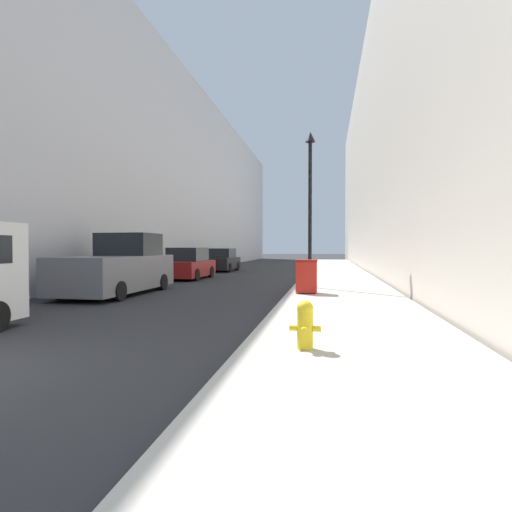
# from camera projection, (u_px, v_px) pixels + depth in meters

# --- Properties ---
(sidewalk_right) EXTENTS (3.83, 60.00, 0.15)m
(sidewalk_right) POSITION_uv_depth(u_px,v_px,m) (338.00, 277.00, 21.69)
(sidewalk_right) COLOR #B7B2A8
(sidewalk_right) RESTS_ON ground
(building_left_glass) EXTENTS (12.00, 60.00, 14.22)m
(building_left_glass) POSITION_uv_depth(u_px,v_px,m) (130.00, 181.00, 32.29)
(building_left_glass) COLOR #BCBCC1
(building_left_glass) RESTS_ON ground
(building_right_stone) EXTENTS (12.00, 60.00, 16.78)m
(building_right_stone) POSITION_uv_depth(u_px,v_px,m) (452.00, 152.00, 27.97)
(building_right_stone) COLOR beige
(building_right_stone) RESTS_ON ground
(fire_hydrant) EXTENTS (0.48, 0.37, 0.75)m
(fire_hydrant) POSITION_uv_depth(u_px,v_px,m) (305.00, 323.00, 6.13)
(fire_hydrant) COLOR yellow
(fire_hydrant) RESTS_ON sidewalk_right
(trash_bin) EXTENTS (0.72, 0.64, 1.14)m
(trash_bin) POSITION_uv_depth(u_px,v_px,m) (306.00, 276.00, 13.59)
(trash_bin) COLOR red
(trash_bin) RESTS_ON sidewalk_right
(lamppost) EXTENTS (0.39, 0.39, 6.06)m
(lamppost) POSITION_uv_depth(u_px,v_px,m) (310.00, 197.00, 15.54)
(lamppost) COLOR black
(lamppost) RESTS_ON sidewalk_right
(pickup_truck) EXTENTS (2.28, 5.43, 2.25)m
(pickup_truck) POSITION_uv_depth(u_px,v_px,m) (119.00, 268.00, 14.65)
(pickup_truck) COLOR slate
(pickup_truck) RESTS_ON ground
(parked_sedan_near) EXTENTS (1.99, 4.26, 1.70)m
(parked_sedan_near) POSITION_uv_depth(u_px,v_px,m) (188.00, 265.00, 21.65)
(parked_sedan_near) COLOR maroon
(parked_sedan_near) RESTS_ON ground
(parked_sedan_far) EXTENTS (1.97, 4.18, 1.64)m
(parked_sedan_far) POSITION_uv_depth(u_px,v_px,m) (221.00, 261.00, 28.66)
(parked_sedan_far) COLOR black
(parked_sedan_far) RESTS_ON ground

